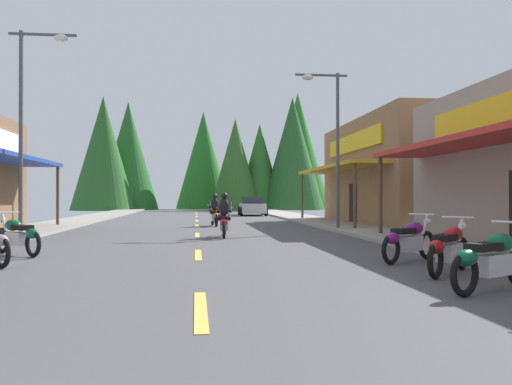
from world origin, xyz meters
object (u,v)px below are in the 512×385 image
Objects in this scene: motorcycle_parked_right_1 at (492,259)px; rider_cruising_lead at (224,219)px; rider_cruising_trailing at (214,213)px; streetlamp_left at (31,105)px; motorcycle_parked_right_2 at (449,248)px; motorcycle_parked_left_4 at (18,235)px; motorcycle_parked_right_3 at (409,239)px; streetlamp_right at (330,129)px; parked_car_curbside at (252,206)px.

rider_cruising_lead is at bearing 76.52° from motorcycle_parked_right_1.
rider_cruising_trailing is (-0.09, 7.17, 0.00)m from rider_cruising_lead.
motorcycle_parked_right_2 is at bearing -42.77° from streetlamp_left.
motorcycle_parked_right_1 is at bearing -159.27° from rider_cruising_lead.
motorcycle_parked_right_3 is at bearing -149.25° from motorcycle_parked_left_4.
streetlamp_right is at bearing 16.61° from streetlamp_left.
streetlamp_left reaches higher than motorcycle_parked_right_3.
rider_cruising_trailing is 0.49× the size of parked_car_curbside.
motorcycle_parked_left_4 is 0.75× the size of rider_cruising_lead.
rider_cruising_lead is at bearing -145.27° from streetlamp_right.
parked_car_curbside is at bearing 93.85° from streetlamp_right.
streetlamp_left is at bearing 94.92° from rider_cruising_lead.
streetlamp_left is 3.25× the size of rider_cruising_lead.
streetlamp_left is 14.28m from motorcycle_parked_right_2.
rider_cruising_trailing reaches higher than motorcycle_parked_right_3.
motorcycle_parked_right_2 is (0.20, 1.77, 0.00)m from motorcycle_parked_right_1.
motorcycle_parked_right_3 is 29.64m from parked_car_curbside.
motorcycle_parked_right_1 is 1.19× the size of motorcycle_parked_left_4.
motorcycle_parked_left_4 is at bearing 164.37° from parked_car_curbside.
motorcycle_parked_right_1 and motorcycle_parked_left_4 have the same top height.
rider_cruising_lead is 1.00× the size of rider_cruising_trailing.
motorcycle_parked_right_1 is at bearing -94.82° from streetlamp_right.
motorcycle_parked_left_4 is at bearing -76.67° from streetlamp_left.
motorcycle_parked_right_1 is 1.18× the size of motorcycle_parked_right_2.
motorcycle_parked_left_4 is (1.21, -5.09, -3.98)m from streetlamp_left.
motorcycle_parked_left_4 is at bearing 127.41° from motorcycle_parked_right_3.
rider_cruising_lead and rider_cruising_trailing have the same top height.
motorcycle_parked_right_3 is 0.82× the size of rider_cruising_lead.
motorcycle_parked_right_1 is 11.70m from rider_cruising_lead.
motorcycle_parked_right_1 is 33.29m from parked_car_curbside.
rider_cruising_lead reaches higher than motorcycle_parked_right_2.
rider_cruising_lead is at bearing 175.76° from rider_cruising_trailing.
rider_cruising_trailing is at bearing 139.66° from streetlamp_right.
motorcycle_parked_right_3 is 15.18m from rider_cruising_trailing.
parked_car_curbside is (-0.06, 33.29, 0.20)m from motorcycle_parked_right_1.
streetlamp_right is 3.09× the size of rider_cruising_lead.
parked_car_curbside is (3.42, 14.92, 0.03)m from rider_cruising_trailing.
streetlamp_left reaches higher than parked_car_curbside.
streetlamp_left is 1.60× the size of parked_car_curbside.
motorcycle_parked_right_1 is at bearing -131.19° from motorcycle_parked_right_3.
motorcycle_parked_right_3 is (10.08, -7.43, -3.98)m from streetlamp_left.
rider_cruising_trailing is (-3.48, 18.37, 0.17)m from motorcycle_parked_right_1.
motorcycle_parked_right_2 is 0.75× the size of rider_cruising_trailing.
motorcycle_parked_left_4 is 7.41m from rider_cruising_lead.
streetlamp_right is 6.67m from rider_cruising_lead.
motorcycle_parked_right_2 is at bearing -155.25° from rider_cruising_lead.
streetlamp_left is 3.25× the size of rider_cruising_trailing.
motorcycle_parked_right_1 is 18.70m from rider_cruising_trailing.
motorcycle_parked_left_4 is at bearing 114.98° from motorcycle_parked_right_1.
motorcycle_parked_right_1 is 0.89× the size of rider_cruising_lead.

